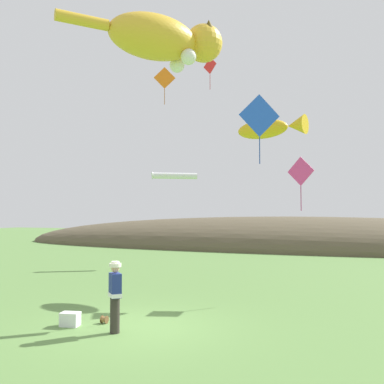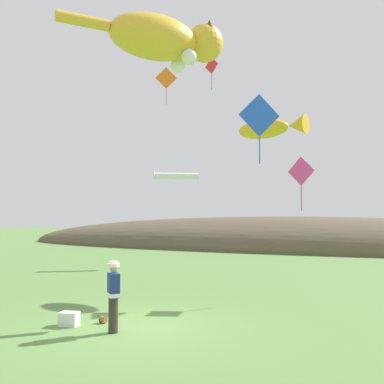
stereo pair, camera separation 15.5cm
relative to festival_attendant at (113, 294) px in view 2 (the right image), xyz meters
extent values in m
plane|color=#5B8442|center=(0.30, 0.61, -0.95)|extent=(120.00, 120.00, 0.00)
ellipsoid|color=brown|center=(0.30, 28.47, -0.95)|extent=(54.15, 13.83, 5.36)
cylinder|color=#332D28|center=(0.00, 0.00, -0.51)|extent=(0.24, 0.24, 0.88)
cube|color=navy|center=(0.00, 0.00, 0.23)|extent=(0.45, 0.45, 0.60)
cube|color=white|center=(0.00, 0.00, -0.01)|extent=(0.48, 0.48, 0.10)
sphere|color=tan|center=(0.00, 0.00, 0.64)|extent=(0.20, 0.20, 0.20)
cylinder|color=silver|center=(0.00, 0.00, 0.73)|extent=(0.30, 0.30, 0.09)
cylinder|color=silver|center=(0.00, 0.00, 0.79)|extent=(0.20, 0.20, 0.07)
cylinder|color=olive|center=(-0.75, 0.70, -0.85)|extent=(0.14, 0.16, 0.16)
cylinder|color=brown|center=(-0.82, 0.70, -0.85)|extent=(0.02, 0.21, 0.21)
cylinder|color=brown|center=(-0.68, 0.70, -0.85)|extent=(0.01, 0.21, 0.21)
cube|color=white|center=(-1.44, 0.14, -0.80)|extent=(0.53, 0.40, 0.30)
cube|color=white|center=(-1.44, 0.14, -0.62)|extent=(0.54, 0.41, 0.06)
ellipsoid|color=gold|center=(-1.98, 6.14, 9.26)|extent=(4.04, 4.20, 1.82)
ellipsoid|color=white|center=(-1.85, 6.27, 8.93)|extent=(2.48, 2.60, 1.00)
sphere|color=gold|center=(-0.41, 7.91, 9.45)|extent=(1.64, 1.64, 1.64)
cone|color=#503E10|center=(-0.74, 8.21, 10.04)|extent=(0.82, 0.82, 0.55)
cone|color=#503E10|center=(-0.07, 7.61, 10.04)|extent=(0.82, 0.82, 0.55)
sphere|color=white|center=(-1.50, 7.51, 8.49)|extent=(0.66, 0.66, 0.66)
sphere|color=white|center=(-0.67, 6.78, 8.49)|extent=(0.66, 0.66, 0.66)
cylinder|color=gold|center=(-3.91, 3.95, 9.35)|extent=(1.66, 1.79, 0.44)
ellipsoid|color=gold|center=(2.18, 7.73, 5.44)|extent=(2.32, 1.33, 0.77)
cone|color=gold|center=(3.59, 7.38, 5.44)|extent=(0.87, 0.92, 0.77)
cone|color=gold|center=(2.11, 7.75, 5.77)|extent=(0.44, 0.44, 0.36)
sphere|color=black|center=(1.55, 8.16, 5.50)|extent=(0.18, 0.18, 0.18)
cylinder|color=white|center=(-4.17, 13.52, 4.21)|extent=(2.44, 1.67, 0.36)
torus|color=white|center=(-5.30, 12.84, 4.21)|extent=(0.28, 0.41, 0.44)
cube|color=#E53F8C|center=(3.84, 6.39, 3.54)|extent=(0.99, 0.41, 1.06)
cylinder|color=black|center=(3.84, 6.40, 3.54)|extent=(0.67, 0.28, 0.02)
cube|color=#A02C62|center=(3.84, 6.39, 2.56)|extent=(0.03, 0.02, 0.90)
cube|color=orange|center=(-4.22, 12.15, 9.62)|extent=(1.11, 0.55, 1.23)
cylinder|color=black|center=(-4.22, 12.16, 9.62)|extent=(0.75, 0.38, 0.02)
cube|color=#A95011|center=(-4.22, 12.15, 8.56)|extent=(0.03, 0.02, 0.90)
cube|color=red|center=(-1.92, 13.31, 10.42)|extent=(0.91, 0.42, 0.99)
cylinder|color=black|center=(-1.92, 13.32, 10.42)|extent=(0.62, 0.29, 0.02)
cube|color=maroon|center=(-1.92, 13.31, 9.47)|extent=(0.03, 0.02, 0.90)
cube|color=blue|center=(2.73, 4.53, 5.27)|extent=(1.22, 0.78, 1.43)
cylinder|color=black|center=(2.73, 4.54, 5.27)|extent=(0.82, 0.53, 0.02)
cube|color=#1A3E97|center=(2.73, 4.53, 4.10)|extent=(0.03, 0.02, 0.90)
camera|label=1|loc=(5.64, -9.40, 2.03)|focal=40.00mm
camera|label=2|loc=(5.79, -9.34, 2.03)|focal=40.00mm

